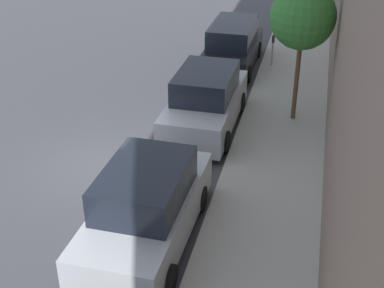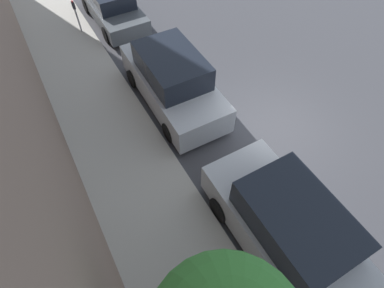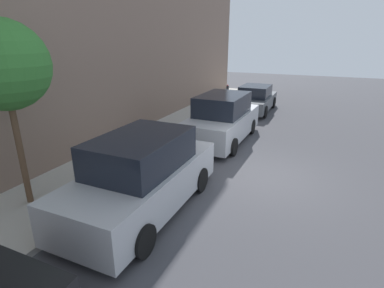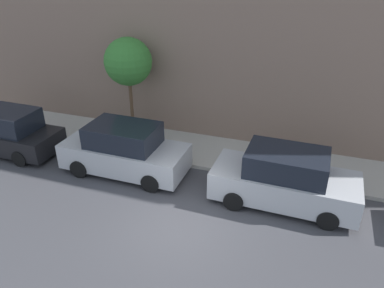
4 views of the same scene
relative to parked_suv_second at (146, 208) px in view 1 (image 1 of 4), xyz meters
The scene contains 7 objects.
ground_plane 3.82m from the parked_suv_second, 129.42° to the left, with size 60.00×60.00×0.00m, color #424247.
sidewalk 3.92m from the parked_suv_second, 48.40° to the left, with size 2.78×32.00×0.15m.
parked_suv_second is the anchor object (origin of this frame).
parked_suv_third 6.02m from the parked_suv_second, 89.39° to the left, with size 2.08×4.82×1.98m.
parked_minivan_fourth 11.74m from the parked_suv_second, 90.21° to the left, with size 2.02×4.91×1.90m.
parking_meter_far 12.01m from the parked_suv_second, 82.35° to the left, with size 0.11×0.15×1.33m.
street_tree 8.09m from the parked_suv_second, 68.25° to the left, with size 2.03×2.03×4.44m.
Camera 1 is at (5.68, -12.21, 8.05)m, focal length 50.00 mm.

